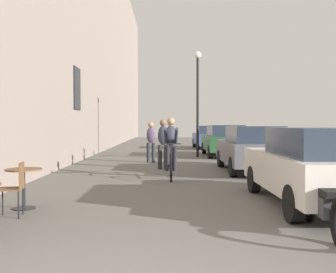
# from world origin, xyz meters

# --- Properties ---
(cafe_table_mid) EXTENTS (0.64, 0.64, 0.72)m
(cafe_table_mid) POSITION_xyz_m (-2.17, 4.06, 0.52)
(cafe_table_mid) COLOR black
(cafe_table_mid) RESTS_ON ground_plane
(cafe_chair_mid_toward_street) EXTENTS (0.43, 0.43, 0.89)m
(cafe_chair_mid_toward_street) POSITION_xyz_m (-2.10, 3.45, 0.52)
(cafe_chair_mid_toward_street) COLOR black
(cafe_chair_mid_toward_street) RESTS_ON ground_plane
(cyclist_on_bicycle) EXTENTS (0.52, 1.76, 1.74)m
(cyclist_on_bicycle) POSITION_xyz_m (0.51, 8.08, 0.81)
(cyclist_on_bicycle) COLOR black
(cyclist_on_bicycle) RESTS_ON ground_plane
(pedestrian_near) EXTENTS (0.36, 0.27, 1.68)m
(pedestrian_near) POSITION_xyz_m (0.27, 10.33, 0.95)
(pedestrian_near) COLOR #26262D
(pedestrian_near) RESTS_ON ground_plane
(pedestrian_mid) EXTENTS (0.34, 0.25, 1.61)m
(pedestrian_mid) POSITION_xyz_m (-0.22, 12.71, 0.91)
(pedestrian_mid) COLOR #26262D
(pedestrian_mid) RESTS_ON ground_plane
(pedestrian_far) EXTENTS (0.35, 0.25, 1.64)m
(pedestrian_far) POSITION_xyz_m (0.58, 14.66, 0.92)
(pedestrian_far) COLOR #26262D
(pedestrian_far) RESTS_ON ground_plane
(street_lamp) EXTENTS (0.32, 0.32, 4.90)m
(street_lamp) POSITION_xyz_m (1.86, 15.33, 3.11)
(street_lamp) COLOR black
(street_lamp) RESTS_ON ground_plane
(parked_car_nearest) EXTENTS (1.74, 4.10, 1.46)m
(parked_car_nearest) POSITION_xyz_m (3.10, 4.26, 0.75)
(parked_car_nearest) COLOR beige
(parked_car_nearest) RESTS_ON ground_plane
(parked_car_second) EXTENTS (1.77, 4.13, 1.46)m
(parked_car_second) POSITION_xyz_m (3.09, 9.53, 0.76)
(parked_car_second) COLOR #595960
(parked_car_second) RESTS_ON ground_plane
(parked_car_third) EXTENTS (1.79, 4.19, 1.49)m
(parked_car_third) POSITION_xyz_m (3.14, 15.72, 0.77)
(parked_car_third) COLOR #23512D
(parked_car_third) RESTS_ON ground_plane
(parked_car_fourth) EXTENTS (1.75, 4.07, 1.44)m
(parked_car_fourth) POSITION_xyz_m (3.06, 21.78, 0.75)
(parked_car_fourth) COLOR #384C84
(parked_car_fourth) RESTS_ON ground_plane
(parked_motorcycle) EXTENTS (0.62, 2.15, 0.92)m
(parked_motorcycle) POSITION_xyz_m (2.56, 2.46, 0.40)
(parked_motorcycle) COLOR black
(parked_motorcycle) RESTS_ON ground_plane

